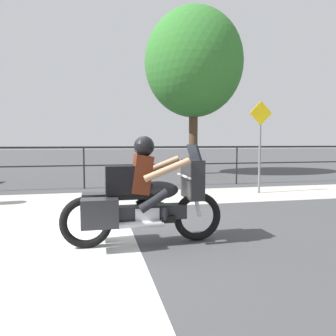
% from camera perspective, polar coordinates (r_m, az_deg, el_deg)
% --- Properties ---
extents(ground_plane, '(120.00, 120.00, 0.00)m').
position_cam_1_polar(ground_plane, '(5.18, -16.15, -11.95)').
color(ground_plane, '#424244').
extents(sidewalk_band, '(44.00, 2.40, 0.01)m').
position_cam_1_polar(sidewalk_band, '(8.50, -14.76, -5.43)').
color(sidewalk_band, '#B7B2A8').
rests_on(sidewalk_band, ground).
extents(crosswalk_band, '(2.71, 6.00, 0.01)m').
position_cam_1_polar(crosswalk_band, '(5.04, -21.52, -12.51)').
color(crosswalk_band, silver).
rests_on(crosswalk_band, ground).
extents(fence_railing, '(36.00, 0.05, 1.32)m').
position_cam_1_polar(fence_railing, '(10.45, -14.47, 2.10)').
color(fence_railing, black).
rests_on(fence_railing, ground).
extents(motorcycle, '(2.31, 0.76, 1.54)m').
position_cam_1_polar(motorcycle, '(4.65, -4.57, -4.97)').
color(motorcycle, black).
rests_on(motorcycle, ground).
extents(street_sign, '(0.67, 0.06, 2.59)m').
position_cam_1_polar(street_sign, '(9.55, 15.76, 5.31)').
color(street_sign, slate).
rests_on(street_sign, ground).
extents(tree_behind_sign, '(4.38, 4.38, 7.39)m').
position_cam_1_polar(tree_behind_sign, '(15.37, 4.49, 17.74)').
color(tree_behind_sign, '#473323').
rests_on(tree_behind_sign, ground).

